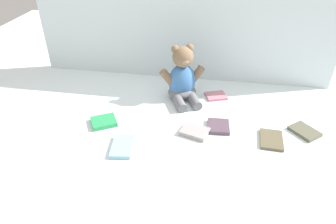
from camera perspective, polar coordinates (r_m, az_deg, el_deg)
The scene contains 10 objects.
ground_plane at distance 1.43m, azimuth 0.31°, elevation -1.14°, with size 3.20×3.20×0.00m, color silver.
backdrop_drape at distance 1.66m, azimuth 2.87°, elevation 18.30°, with size 1.61×0.03×0.75m, color silver.
teddy_bear at distance 1.53m, azimuth 2.72°, elevation 6.05°, with size 0.23×0.24×0.28m.
book_case_0 at distance 1.46m, azimuth 24.01°, elevation -3.30°, with size 0.09×0.12×0.02m, color #585745.
book_case_1 at distance 1.60m, azimuth 8.87°, elevation 2.96°, with size 0.08×0.10×0.01m, color #BB7184.
book_case_2 at distance 1.26m, azimuth -8.47°, elevation -6.36°, with size 0.08×0.14×0.02m, color #8BBFD0.
book_case_3 at distance 1.36m, azimuth 18.63°, elevation -4.88°, with size 0.09×0.13×0.01m, color brown.
book_case_4 at distance 1.42m, azimuth -11.84°, elevation -1.77°, with size 0.10×0.11×0.02m, color #289451.
book_case_5 at distance 1.38m, azimuth 9.33°, elevation -2.66°, with size 0.09×0.11×0.02m, color #52404E.
book_case_6 at distance 1.33m, azimuth 4.99°, elevation -3.63°, with size 0.09×0.11×0.02m, color #9F9596.
Camera 1 is at (0.19, -1.16, 0.81)m, focal length 32.85 mm.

